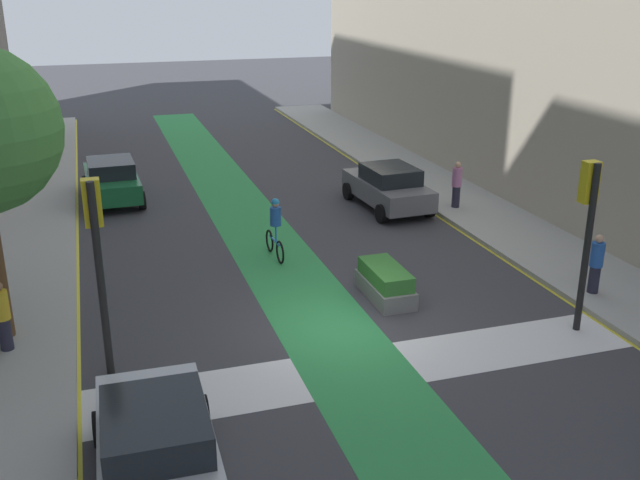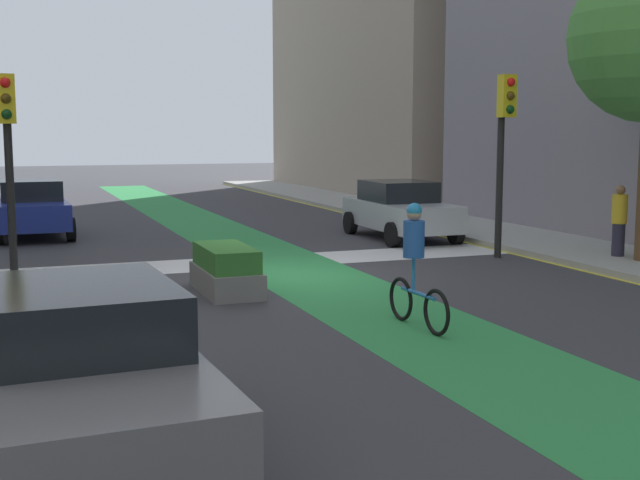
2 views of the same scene
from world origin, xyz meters
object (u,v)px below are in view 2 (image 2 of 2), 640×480
at_px(pedestrian_sidewalk_left_a, 619,220).
at_px(traffic_signal_near_left, 504,131).
at_px(median_planter, 226,271).
at_px(car_blue_right_near, 32,208).
at_px(traffic_signal_near_right, 8,136).
at_px(cyclist_in_lane, 416,263).
at_px(car_silver_left_near, 400,209).
at_px(car_grey_right_far, 84,374).

bearing_deg(pedestrian_sidewalk_left_a, traffic_signal_near_left, -34.63).
xyz_separation_m(pedestrian_sidewalk_left_a, median_planter, (9.05, 0.35, -0.55)).
relative_size(car_blue_right_near, pedestrian_sidewalk_left_a, 2.67).
height_order(traffic_signal_near_right, pedestrian_sidewalk_left_a, traffic_signal_near_right).
distance_m(cyclist_in_lane, median_planter, 4.15).
height_order(traffic_signal_near_left, car_blue_right_near, traffic_signal_near_left).
bearing_deg(median_planter, traffic_signal_near_left, -165.46).
bearing_deg(traffic_signal_near_right, cyclist_in_lane, 130.71).
bearing_deg(traffic_signal_near_left, cyclist_in_lane, 47.46).
bearing_deg(median_planter, car_blue_right_near, -72.68).
bearing_deg(car_silver_left_near, cyclist_in_lane, 65.32).
bearing_deg(traffic_signal_near_left, car_blue_right_near, -38.89).
bearing_deg(cyclist_in_lane, traffic_signal_near_right, -49.29).
relative_size(traffic_signal_near_left, cyclist_in_lane, 2.25).
bearing_deg(traffic_signal_near_left, pedestrian_sidewalk_left_a, 145.37).
xyz_separation_m(traffic_signal_near_right, car_silver_left_near, (-9.95, -2.94, -2.02)).
xyz_separation_m(traffic_signal_near_right, cyclist_in_lane, (-5.61, 6.52, -1.85)).
bearing_deg(car_blue_right_near, car_grey_right_far, 90.09).
distance_m(car_blue_right_near, pedestrian_sidewalk_left_a, 15.44).
distance_m(traffic_signal_near_left, car_grey_right_far, 13.61).
distance_m(car_grey_right_far, cyclist_in_lane, 6.21).
height_order(traffic_signal_near_left, car_grey_right_far, traffic_signal_near_left).
relative_size(traffic_signal_near_right, car_silver_left_near, 0.95).
relative_size(car_silver_left_near, cyclist_in_lane, 2.28).
bearing_deg(cyclist_in_lane, car_blue_right_near, -69.34).
bearing_deg(median_planter, cyclist_in_lane, 119.13).
bearing_deg(car_blue_right_near, traffic_signal_near_right, 85.71).
bearing_deg(car_grey_right_far, car_silver_left_near, -125.76).
bearing_deg(cyclist_in_lane, median_planter, -60.87).
bearing_deg(cyclist_in_lane, traffic_signal_near_left, -132.54).
bearing_deg(pedestrian_sidewalk_left_a, car_blue_right_near, -38.19).
relative_size(traffic_signal_near_left, car_silver_left_near, 0.99).
relative_size(traffic_signal_near_right, traffic_signal_near_left, 0.96).
distance_m(traffic_signal_near_right, traffic_signal_near_left, 10.61).
relative_size(traffic_signal_near_right, pedestrian_sidewalk_left_a, 2.52).
height_order(car_grey_right_far, median_planter, car_grey_right_far).
height_order(pedestrian_sidewalk_left_a, median_planter, pedestrian_sidewalk_left_a).
distance_m(traffic_signal_near_right, median_planter, 5.24).
relative_size(car_grey_right_far, cyclist_in_lane, 2.31).
height_order(car_grey_right_far, car_blue_right_near, same).
distance_m(traffic_signal_near_left, median_planter, 7.61).
relative_size(car_grey_right_far, pedestrian_sidewalk_left_a, 2.70).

